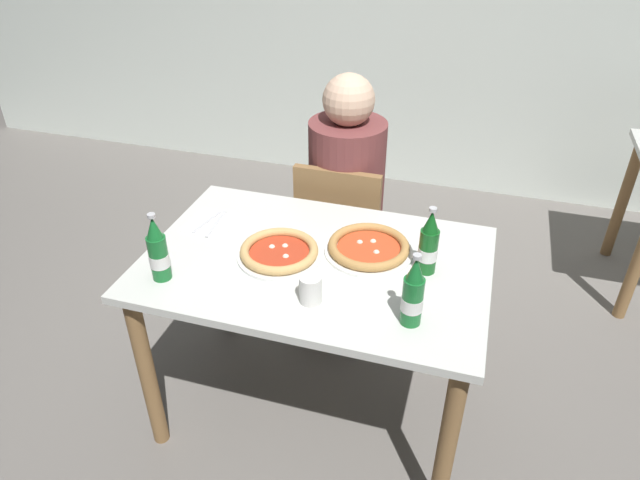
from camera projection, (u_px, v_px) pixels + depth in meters
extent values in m
plane|color=slate|center=(317.00, 404.00, 2.41)|extent=(8.00, 8.00, 0.00)
cube|color=silver|center=(316.00, 263.00, 2.01)|extent=(1.20, 0.80, 0.03)
cylinder|color=olive|center=(147.00, 374.00, 2.08)|extent=(0.06, 0.06, 0.72)
cylinder|color=olive|center=(447.00, 447.00, 1.81)|extent=(0.06, 0.06, 0.72)
cylinder|color=olive|center=(226.00, 268.00, 2.62)|extent=(0.06, 0.06, 0.72)
cylinder|color=olive|center=(465.00, 313.00, 2.36)|extent=(0.06, 0.06, 0.72)
cube|color=olive|center=(346.00, 234.00, 2.74)|extent=(0.40, 0.40, 0.04)
cube|color=olive|center=(336.00, 212.00, 2.47)|extent=(0.38, 0.04, 0.40)
cylinder|color=olive|center=(385.00, 259.00, 2.95)|extent=(0.04, 0.04, 0.41)
cylinder|color=olive|center=(322.00, 248.00, 3.04)|extent=(0.04, 0.04, 0.41)
cylinder|color=olive|center=(370.00, 298.00, 2.68)|extent=(0.04, 0.04, 0.41)
cylinder|color=olive|center=(302.00, 285.00, 2.77)|extent=(0.04, 0.04, 0.41)
cube|color=#2D3342|center=(344.00, 271.00, 2.83)|extent=(0.32, 0.28, 0.45)
cylinder|color=brown|center=(346.00, 181.00, 2.56)|extent=(0.34, 0.34, 0.55)
sphere|color=beige|center=(349.00, 100.00, 2.36)|extent=(0.22, 0.22, 0.22)
cylinder|color=olive|center=(640.00, 257.00, 2.70)|extent=(0.06, 0.06, 0.72)
cylinder|color=olive|center=(623.00, 200.00, 3.16)|extent=(0.06, 0.06, 0.72)
cylinder|color=white|center=(279.00, 256.00, 2.01)|extent=(0.30, 0.30, 0.01)
cylinder|color=#BC381E|center=(279.00, 253.00, 2.01)|extent=(0.21, 0.21, 0.01)
torus|color=tan|center=(279.00, 251.00, 2.00)|extent=(0.28, 0.28, 0.03)
sphere|color=silver|center=(272.00, 247.00, 2.03)|extent=(0.02, 0.02, 0.02)
sphere|color=silver|center=(286.00, 257.00, 1.98)|extent=(0.02, 0.02, 0.02)
sphere|color=silver|center=(285.00, 247.00, 2.04)|extent=(0.02, 0.02, 0.02)
cylinder|color=white|center=(368.00, 251.00, 2.03)|extent=(0.32, 0.32, 0.01)
cylinder|color=#CC4723|center=(369.00, 249.00, 2.03)|extent=(0.23, 0.23, 0.01)
torus|color=#B78447|center=(369.00, 246.00, 2.02)|extent=(0.29, 0.29, 0.03)
sphere|color=silver|center=(360.00, 243.00, 2.06)|extent=(0.02, 0.02, 0.02)
sphere|color=silver|center=(376.00, 253.00, 2.00)|extent=(0.02, 0.02, 0.02)
sphere|color=silver|center=(373.00, 242.00, 2.06)|extent=(0.02, 0.02, 0.02)
cylinder|color=#196B2D|center=(159.00, 258.00, 1.87)|extent=(0.06, 0.06, 0.16)
cone|color=#196B2D|center=(153.00, 227.00, 1.81)|extent=(0.05, 0.05, 0.07)
cylinder|color=#B7B7BC|center=(151.00, 216.00, 1.78)|extent=(0.03, 0.03, 0.01)
cylinder|color=white|center=(159.00, 260.00, 1.88)|extent=(0.07, 0.07, 0.04)
cylinder|color=#14591E|center=(428.00, 251.00, 1.90)|extent=(0.06, 0.06, 0.16)
cone|color=#14591E|center=(432.00, 221.00, 1.84)|extent=(0.05, 0.05, 0.07)
cylinder|color=#B7B7BC|center=(433.00, 209.00, 1.82)|extent=(0.03, 0.03, 0.01)
cylinder|color=white|center=(428.00, 253.00, 1.91)|extent=(0.07, 0.07, 0.04)
cylinder|color=#196B2D|center=(412.00, 301.00, 1.68)|extent=(0.06, 0.06, 0.16)
cone|color=#196B2D|center=(416.00, 269.00, 1.62)|extent=(0.05, 0.05, 0.07)
cylinder|color=#B7B7BC|center=(417.00, 256.00, 1.60)|extent=(0.03, 0.03, 0.01)
cylinder|color=white|center=(412.00, 303.00, 1.69)|extent=(0.07, 0.07, 0.04)
cube|color=white|center=(211.00, 224.00, 2.20)|extent=(0.20, 0.20, 0.00)
cube|color=silver|center=(216.00, 224.00, 2.19)|extent=(0.03, 0.19, 0.00)
cube|color=silver|center=(207.00, 222.00, 2.20)|extent=(0.04, 0.17, 0.00)
cylinder|color=white|center=(311.00, 289.00, 1.78)|extent=(0.07, 0.07, 0.09)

